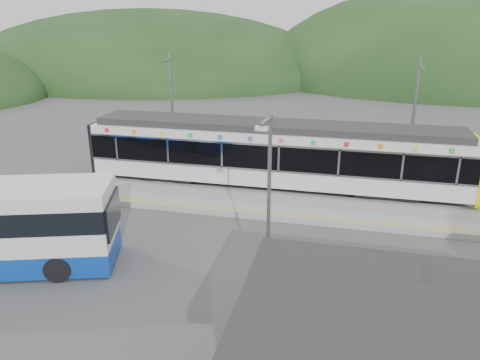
# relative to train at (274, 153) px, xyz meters

# --- Properties ---
(ground) EXTENTS (120.00, 120.00, 0.00)m
(ground) POSITION_rel_train_xyz_m (0.21, -6.00, -2.06)
(ground) COLOR #4C4C4F
(ground) RESTS_ON ground
(hills) EXTENTS (146.00, 149.00, 26.00)m
(hills) POSITION_rel_train_xyz_m (6.40, -0.71, -2.06)
(hills) COLOR #1E3D19
(hills) RESTS_ON ground
(platform) EXTENTS (26.00, 3.20, 0.30)m
(platform) POSITION_rel_train_xyz_m (0.21, -2.70, -1.91)
(platform) COLOR #9E9E99
(platform) RESTS_ON ground
(yellow_line) EXTENTS (26.00, 0.10, 0.01)m
(yellow_line) POSITION_rel_train_xyz_m (0.21, -4.00, -1.76)
(yellow_line) COLOR yellow
(yellow_line) RESTS_ON platform
(train) EXTENTS (20.44, 3.01, 3.74)m
(train) POSITION_rel_train_xyz_m (0.00, 0.00, 0.00)
(train) COLOR black
(train) RESTS_ON ground
(catenary_mast_west) EXTENTS (0.18, 1.80, 7.00)m
(catenary_mast_west) POSITION_rel_train_xyz_m (-6.79, 2.56, 1.58)
(catenary_mast_west) COLOR slate
(catenary_mast_west) RESTS_ON ground
(catenary_mast_east) EXTENTS (0.18, 1.80, 7.00)m
(catenary_mast_east) POSITION_rel_train_xyz_m (7.21, 2.56, 1.58)
(catenary_mast_east) COLOR slate
(catenary_mast_east) RESTS_ON ground
(lamp_post) EXTENTS (0.36, 1.13, 6.43)m
(lamp_post) POSITION_rel_train_xyz_m (1.58, -10.97, 1.76)
(lamp_post) COLOR slate
(lamp_post) RESTS_ON ground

